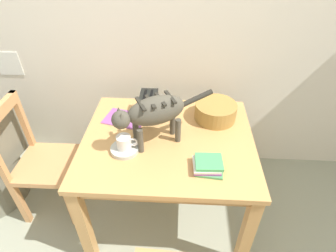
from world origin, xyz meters
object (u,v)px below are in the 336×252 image
coffee_mug (124,142)px  wicker_basket (215,111)px  dining_table (168,149)px  book_stack (208,165)px  saucer_bowl (125,149)px  cat (153,113)px  wooden_chair_far (41,162)px  magazine (125,119)px  toaster (148,106)px

coffee_mug → wicker_basket: bearing=33.1°
dining_table → book_stack: 0.38m
saucer_bowl → cat: bearing=26.6°
book_stack → wooden_chair_far: 1.25m
saucer_bowl → magazine: size_ratio=0.61×
cat → coffee_mug: size_ratio=4.49×
wicker_basket → magazine: bearing=-175.8°
dining_table → magazine: (-0.32, 0.19, 0.10)m
wooden_chair_far → dining_table: bearing=88.2°
dining_table → wicker_basket: size_ratio=3.84×
saucer_bowl → wicker_basket: size_ratio=0.60×
coffee_mug → wooden_chair_far: size_ratio=0.14×
saucer_bowl → book_stack: 0.51m
dining_table → book_stack: size_ratio=6.16×
coffee_mug → cat: bearing=27.0°
saucer_bowl → wicker_basket: wicker_basket is taller
magazine → wicker_basket: size_ratio=0.98×
cat → wicker_basket: 0.52m
cat → toaster: bearing=-13.4°
toaster → wooden_chair_far: bearing=-164.3°
dining_table → wicker_basket: 0.43m
book_stack → dining_table: bearing=132.9°
wicker_basket → wooden_chair_far: 1.32m
coffee_mug → toaster: toaster is taller
magazine → saucer_bowl: bearing=-66.1°
dining_table → saucer_bowl: (-0.26, -0.13, 0.11)m
cat → saucer_bowl: bearing=90.0°
dining_table → magazine: size_ratio=3.90×
dining_table → toaster: bearing=122.0°
saucer_bowl → magazine: saucer_bowl is taller
book_stack → coffee_mug: bearing=165.8°
cat → coffee_mug: bearing=90.5°
dining_table → cat: bearing=-150.7°
dining_table → book_stack: (0.24, -0.26, 0.12)m
magazine → wooden_chair_far: size_ratio=0.30×
toaster → wooden_chair_far: 0.90m
saucer_bowl → book_stack: size_ratio=0.96×
dining_table → cat: (-0.08, -0.05, 0.33)m
cat → saucer_bowl: 0.29m
magazine → wooden_chair_far: bearing=-150.8°
book_stack → toaster: (-0.39, 0.50, 0.05)m
dining_table → cat: size_ratio=1.89×
wooden_chair_far → cat: bearing=84.9°
cat → wooden_chair_far: size_ratio=0.62×
wicker_basket → dining_table: bearing=-143.1°
dining_table → magazine: magazine is taller
toaster → wicker_basket: bearing=-0.4°
book_stack → magazine: bearing=141.0°
coffee_mug → book_stack: size_ratio=0.73×
dining_table → book_stack: book_stack is taller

